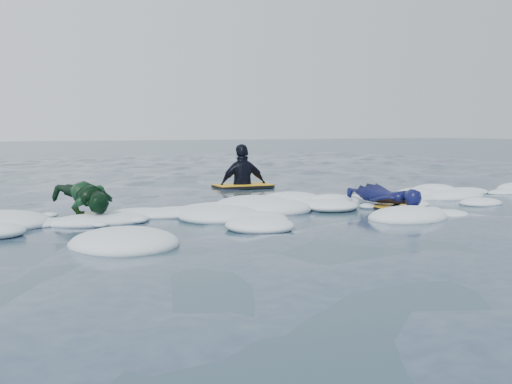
# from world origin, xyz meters

# --- Properties ---
(ground) EXTENTS (120.00, 120.00, 0.00)m
(ground) POSITION_xyz_m (0.00, 0.00, 0.00)
(ground) COLOR #172B38
(ground) RESTS_ON ground
(foam_band) EXTENTS (12.00, 3.10, 0.30)m
(foam_band) POSITION_xyz_m (0.00, 1.03, 0.00)
(foam_band) COLOR white
(foam_band) RESTS_ON ground
(prone_woman_unit) EXTENTS (0.81, 1.52, 0.37)m
(prone_woman_unit) POSITION_xyz_m (1.83, 0.62, 0.19)
(prone_woman_unit) COLOR black
(prone_woman_unit) RESTS_ON ground
(prone_child_unit) EXTENTS (0.87, 1.38, 0.52)m
(prone_child_unit) POSITION_xyz_m (-2.37, 1.68, 0.27)
(prone_child_unit) COLOR black
(prone_child_unit) RESTS_ON ground
(waiting_rider_unit) EXTENTS (1.22, 0.72, 1.76)m
(waiting_rider_unit) POSITION_xyz_m (1.55, 4.82, 0.03)
(waiting_rider_unit) COLOR black
(waiting_rider_unit) RESTS_ON ground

